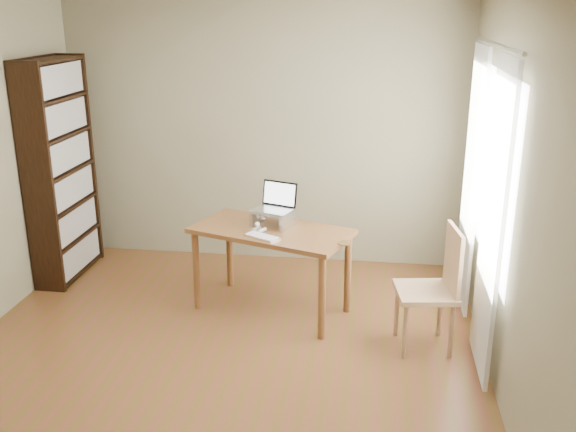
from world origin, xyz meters
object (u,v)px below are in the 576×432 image
at_px(desk, 271,241).
at_px(keyboard, 262,237).
at_px(laptop, 274,203).
at_px(chair, 436,285).
at_px(cat, 271,218).
at_px(bookshelf, 60,170).

bearing_deg(desk, keyboard, -81.44).
height_order(laptop, chair, laptop).
relative_size(laptop, cat, 0.79).
relative_size(desk, chair, 1.49).
xyz_separation_m(bookshelf, chair, (3.45, -0.99, -0.52)).
distance_m(desk, chair, 1.42).
distance_m(laptop, keyboard, 0.40).
relative_size(bookshelf, chair, 2.15).
distance_m(desk, cat, 0.20).
bearing_deg(keyboard, desk, 107.78).
bearing_deg(keyboard, bookshelf, -171.30).
height_order(keyboard, cat, cat).
xyz_separation_m(desk, chair, (1.34, -0.47, -0.12)).
height_order(bookshelf, chair, bookshelf).
distance_m(bookshelf, cat, 2.15).
bearing_deg(laptop, bookshelf, -171.15).
xyz_separation_m(laptop, cat, (-0.02, -0.03, -0.13)).
relative_size(desk, keyboard, 4.67).
bearing_deg(keyboard, chair, 18.53).
relative_size(bookshelf, desk, 1.44).
bearing_deg(chair, cat, 148.42).
height_order(desk, keyboard, keyboard).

